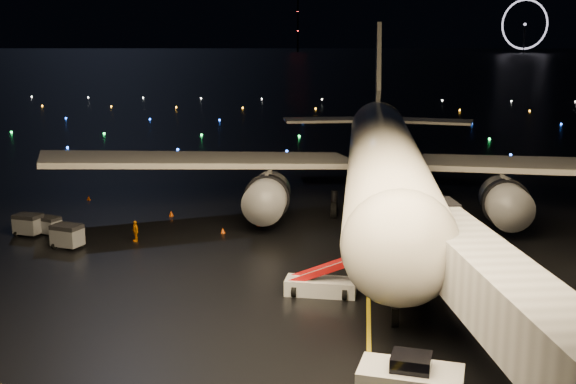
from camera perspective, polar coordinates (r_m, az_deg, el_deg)
name	(u,v)px	position (r m, az deg, el deg)	size (l,w,h in m)	color
ground	(340,72)	(340.66, 4.12, 9.42)	(2000.00, 2000.00, 0.00)	black
lane_centre	(368,247)	(57.44, 6.32, -4.37)	(0.25, 80.00, 0.02)	yellow
airliner	(384,118)	(67.31, 7.59, 5.83)	(63.38, 60.21, 17.96)	white
pushback_tug	(411,378)	(34.32, 9.66, -14.28)	(4.70, 2.46, 2.24)	silver
belt_loader	(321,270)	(46.64, 2.62, -6.19)	(6.68, 1.82, 3.24)	silver
crew_c	(135,231)	(59.88, -11.97, -3.03)	(1.01, 0.42, 1.73)	orange
safety_cone_0	(223,231)	(61.38, -5.17, -3.05)	(0.40, 0.40, 0.46)	#EB500A
safety_cone_1	(258,223)	(63.47, -2.36, -2.47)	(0.44, 0.44, 0.50)	#EB500A
safety_cone_2	(171,213)	(67.82, -9.21, -1.66)	(0.45, 0.45, 0.51)	#EB500A
safety_cone_3	(89,198)	(76.10, -15.47, -0.45)	(0.41, 0.41, 0.46)	#EB500A
ferris_wheel	(525,26)	(776.50, 18.21, 12.32)	(50.00, 4.00, 52.00)	black
radio_mast	(298,21)	(783.49, 0.78, 13.35)	(1.80, 1.80, 64.00)	black
taxiway_lights	(307,117)	(147.41, 1.51, 5.91)	(164.00, 92.00, 0.36)	black
baggage_cart_0	(67,236)	(59.32, -17.04, -3.37)	(2.22, 1.55, 1.89)	slate
baggage_cart_1	(49,226)	(63.87, -18.34, -2.54)	(1.77, 1.24, 1.50)	slate
baggage_cart_2	(28,225)	(64.07, -19.83, -2.46)	(2.14, 1.50, 1.82)	slate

